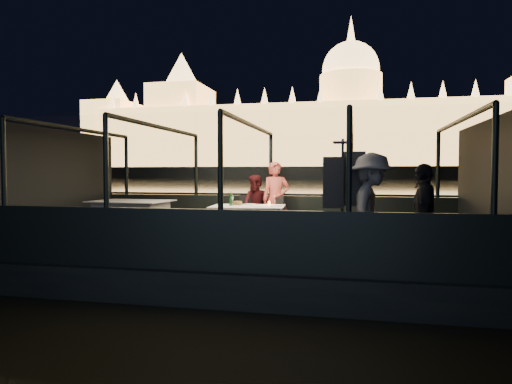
% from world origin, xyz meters
% --- Properties ---
extents(river_water, '(500.00, 500.00, 0.00)m').
position_xyz_m(river_water, '(0.00, 80.00, 0.00)').
color(river_water, black).
rests_on(river_water, ground).
extents(boat_hull, '(8.60, 4.40, 1.00)m').
position_xyz_m(boat_hull, '(0.00, 0.00, 0.00)').
color(boat_hull, black).
rests_on(boat_hull, river_water).
extents(boat_deck, '(8.00, 4.00, 0.04)m').
position_xyz_m(boat_deck, '(0.00, 0.00, 0.48)').
color(boat_deck, black).
rests_on(boat_deck, boat_hull).
extents(gunwale_port, '(8.00, 0.08, 0.90)m').
position_xyz_m(gunwale_port, '(0.00, 2.00, 0.95)').
color(gunwale_port, black).
rests_on(gunwale_port, boat_deck).
extents(gunwale_starboard, '(8.00, 0.08, 0.90)m').
position_xyz_m(gunwale_starboard, '(0.00, -2.00, 0.95)').
color(gunwale_starboard, black).
rests_on(gunwale_starboard, boat_deck).
extents(cabin_glass_port, '(8.00, 0.02, 1.40)m').
position_xyz_m(cabin_glass_port, '(0.00, 2.00, 2.10)').
color(cabin_glass_port, '#99B2B2').
rests_on(cabin_glass_port, gunwale_port).
extents(cabin_glass_starboard, '(8.00, 0.02, 1.40)m').
position_xyz_m(cabin_glass_starboard, '(0.00, -2.00, 2.10)').
color(cabin_glass_starboard, '#99B2B2').
rests_on(cabin_glass_starboard, gunwale_starboard).
extents(cabin_roof_glass, '(8.00, 4.00, 0.02)m').
position_xyz_m(cabin_roof_glass, '(0.00, 0.00, 2.80)').
color(cabin_roof_glass, '#99B2B2').
rests_on(cabin_roof_glass, boat_deck).
extents(end_wall_fore, '(0.02, 4.00, 2.30)m').
position_xyz_m(end_wall_fore, '(-4.00, 0.00, 1.65)').
color(end_wall_fore, black).
rests_on(end_wall_fore, boat_deck).
extents(end_wall_aft, '(0.02, 4.00, 2.30)m').
position_xyz_m(end_wall_aft, '(4.00, 0.00, 1.65)').
color(end_wall_aft, black).
rests_on(end_wall_aft, boat_deck).
extents(canopy_ribs, '(8.00, 4.00, 2.30)m').
position_xyz_m(canopy_ribs, '(0.00, 0.00, 1.65)').
color(canopy_ribs, black).
rests_on(canopy_ribs, boat_deck).
extents(embankment, '(400.00, 140.00, 6.00)m').
position_xyz_m(embankment, '(0.00, 210.00, 1.00)').
color(embankment, '#423D33').
rests_on(embankment, ground).
extents(parliament_building, '(220.00, 32.00, 60.00)m').
position_xyz_m(parliament_building, '(0.00, 175.00, 29.00)').
color(parliament_building, '#F2D18C').
rests_on(parliament_building, embankment).
extents(dining_table_central, '(1.54, 1.18, 0.77)m').
position_xyz_m(dining_table_central, '(-0.21, 0.59, 0.89)').
color(dining_table_central, white).
rests_on(dining_table_central, boat_deck).
extents(dining_table_aft, '(1.63, 1.22, 0.84)m').
position_xyz_m(dining_table_aft, '(-2.78, 0.66, 0.89)').
color(dining_table_aft, silver).
rests_on(dining_table_aft, boat_deck).
extents(chair_port_left, '(0.49, 0.49, 0.91)m').
position_xyz_m(chair_port_left, '(-0.45, 1.49, 0.95)').
color(chair_port_left, black).
rests_on(chair_port_left, boat_deck).
extents(chair_port_right, '(0.55, 0.55, 0.90)m').
position_xyz_m(chair_port_right, '(0.20, 1.30, 0.95)').
color(chair_port_right, black).
rests_on(chair_port_right, boat_deck).
extents(coat_stand, '(0.58, 0.48, 1.92)m').
position_xyz_m(coat_stand, '(1.70, -1.42, 1.40)').
color(coat_stand, black).
rests_on(coat_stand, boat_deck).
extents(person_woman_coral, '(0.70, 0.57, 1.67)m').
position_xyz_m(person_woman_coral, '(0.19, 1.58, 1.25)').
color(person_woman_coral, '#CF554B').
rests_on(person_woman_coral, boat_deck).
extents(person_man_maroon, '(0.81, 0.72, 1.38)m').
position_xyz_m(person_man_maroon, '(-0.26, 1.62, 1.25)').
color(person_man_maroon, '#451317').
rests_on(person_man_maroon, boat_deck).
extents(passenger_stripe, '(0.79, 1.19, 1.72)m').
position_xyz_m(passenger_stripe, '(2.11, -1.48, 1.35)').
color(passenger_stripe, silver).
rests_on(passenger_stripe, boat_deck).
extents(passenger_dark, '(0.49, 0.96, 1.56)m').
position_xyz_m(passenger_dark, '(2.86, -1.28, 1.35)').
color(passenger_dark, black).
rests_on(passenger_dark, boat_deck).
extents(wine_bottle, '(0.08, 0.08, 0.29)m').
position_xyz_m(wine_bottle, '(-0.56, 0.58, 1.42)').
color(wine_bottle, '#143719').
rests_on(wine_bottle, dining_table_central).
extents(bread_basket, '(0.20, 0.20, 0.07)m').
position_xyz_m(bread_basket, '(-0.47, 0.76, 1.31)').
color(bread_basket, brown).
rests_on(bread_basket, dining_table_central).
extents(amber_candle, '(0.05, 0.05, 0.07)m').
position_xyz_m(amber_candle, '(0.17, 0.87, 1.31)').
color(amber_candle, orange).
rests_on(amber_candle, dining_table_central).
extents(plate_near, '(0.32, 0.32, 0.02)m').
position_xyz_m(plate_near, '(0.35, 0.60, 1.27)').
color(plate_near, white).
rests_on(plate_near, dining_table_central).
extents(plate_far, '(0.27, 0.27, 0.02)m').
position_xyz_m(plate_far, '(-0.25, 0.95, 1.27)').
color(plate_far, white).
rests_on(plate_far, dining_table_central).
extents(wine_glass_white, '(0.08, 0.08, 0.19)m').
position_xyz_m(wine_glass_white, '(-0.52, 0.56, 1.36)').
color(wine_glass_white, silver).
rests_on(wine_glass_white, dining_table_central).
extents(wine_glass_red, '(0.07, 0.07, 0.18)m').
position_xyz_m(wine_glass_red, '(0.26, 1.01, 1.36)').
color(wine_glass_red, white).
rests_on(wine_glass_red, dining_table_central).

